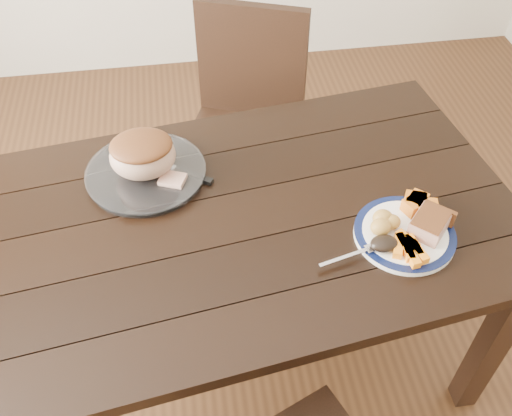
{
  "coord_description": "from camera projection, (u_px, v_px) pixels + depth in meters",
  "views": [
    {
      "loc": [
        -0.08,
        -1.04,
        1.89
      ],
      "look_at": [
        0.08,
        -0.02,
        0.8
      ],
      "focal_mm": 40.0,
      "sensor_mm": 36.0,
      "label": 1
    }
  ],
  "objects": [
    {
      "name": "dining_table",
      "position": [
        227.0,
        241.0,
        1.61
      ],
      "size": [
        1.71,
        1.11,
        0.75
      ],
      "rotation": [
        0.0,
        0.0,
        0.14
      ],
      "color": "black",
      "rests_on": "ground"
    },
    {
      "name": "cut_slice",
      "position": [
        173.0,
        180.0,
        1.61
      ],
      "size": [
        0.09,
        0.08,
        0.02
      ],
      "primitive_type": "cube",
      "rotation": [
        0.0,
        0.0,
        -0.4
      ],
      "color": "tan",
      "rests_on": "serving_platter"
    },
    {
      "name": "dinner_plate",
      "position": [
        404.0,
        234.0,
        1.49
      ],
      "size": [
        0.26,
        0.26,
        0.02
      ],
      "primitive_type": "cylinder",
      "color": "white",
      "rests_on": "dining_table"
    },
    {
      "name": "plate_rim",
      "position": [
        405.0,
        232.0,
        1.48
      ],
      "size": [
        0.26,
        0.26,
        0.02
      ],
      "primitive_type": "torus",
      "color": "#0A1336",
      "rests_on": "dinner_plate"
    },
    {
      "name": "fork",
      "position": [
        356.0,
        254.0,
        1.43
      ],
      "size": [
        0.18,
        0.06,
        0.0
      ],
      "rotation": [
        0.0,
        0.0,
        0.25
      ],
      "color": "silver",
      "rests_on": "dinner_plate"
    },
    {
      "name": "ground",
      "position": [
        234.0,
        357.0,
        2.08
      ],
      "size": [
        4.0,
        4.0,
        0.0
      ],
      "primitive_type": "plane",
      "color": "#472B16",
      "rests_on": "ground"
    },
    {
      "name": "chair_far",
      "position": [
        246.0,
        117.0,
        2.22
      ],
      "size": [
        0.55,
        0.55,
        0.93
      ],
      "rotation": [
        0.0,
        0.0,
        2.77
      ],
      "color": "black",
      "rests_on": "ground"
    },
    {
      "name": "carrot_batons",
      "position": [
        409.0,
        248.0,
        1.43
      ],
      "size": [
        0.09,
        0.12,
        0.02
      ],
      "color": "orange",
      "rests_on": "dinner_plate"
    },
    {
      "name": "pumpkin_wedges",
      "position": [
        418.0,
        204.0,
        1.52
      ],
      "size": [
        0.1,
        0.09,
        0.04
      ],
      "color": "orange",
      "rests_on": "dinner_plate"
    },
    {
      "name": "carving_knife",
      "position": [
        182.0,
        172.0,
        1.66
      ],
      "size": [
        0.28,
        0.2,
        0.01
      ],
      "rotation": [
        0.0,
        0.0,
        -0.61
      ],
      "color": "silver",
      "rests_on": "dining_table"
    },
    {
      "name": "roast_joint",
      "position": [
        143.0,
        156.0,
        1.6
      ],
      "size": [
        0.19,
        0.16,
        0.12
      ],
      "primitive_type": "ellipsoid",
      "color": "tan",
      "rests_on": "serving_platter"
    },
    {
      "name": "pork_slice",
      "position": [
        429.0,
        224.0,
        1.47
      ],
      "size": [
        0.13,
        0.13,
        0.05
      ],
      "primitive_type": "cube",
      "rotation": [
        0.0,
        0.0,
        0.82
      ],
      "color": "tan",
      "rests_on": "dinner_plate"
    },
    {
      "name": "roasted_potatoes",
      "position": [
        384.0,
        222.0,
        1.47
      ],
      "size": [
        0.08,
        0.08,
        0.05
      ],
      "color": "gold",
      "rests_on": "dinner_plate"
    },
    {
      "name": "serving_platter",
      "position": [
        146.0,
        174.0,
        1.65
      ],
      "size": [
        0.34,
        0.34,
        0.02
      ],
      "primitive_type": "cylinder",
      "color": "white",
      "rests_on": "dining_table"
    },
    {
      "name": "dark_mushroom",
      "position": [
        384.0,
        243.0,
        1.43
      ],
      "size": [
        0.07,
        0.05,
        0.03
      ],
      "primitive_type": "ellipsoid",
      "color": "black",
      "rests_on": "dinner_plate"
    }
  ]
}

